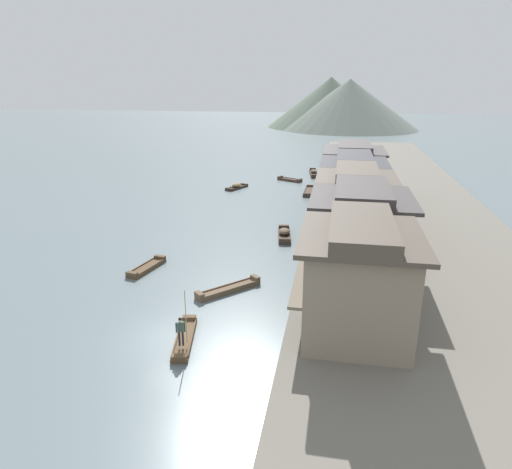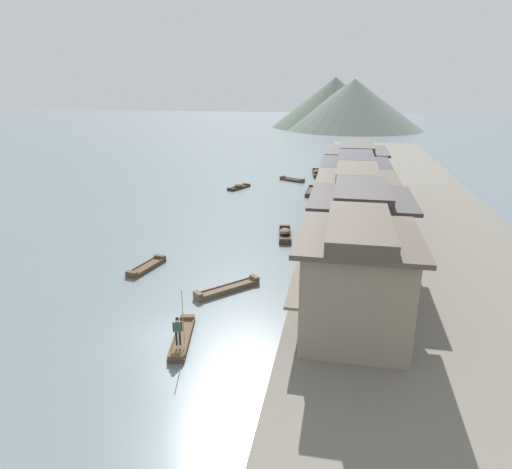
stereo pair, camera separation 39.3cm
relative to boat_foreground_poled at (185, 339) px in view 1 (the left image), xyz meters
name	(u,v)px [view 1 (the left image)]	position (x,y,z in m)	size (l,w,h in m)	color
ground_plane	(167,337)	(-1.09, 0.21, -0.14)	(400.00, 400.00, 0.00)	slate
riverbank_right	(398,206)	(14.34, 30.21, 0.20)	(18.00, 110.00, 0.69)	#6B665B
boat_foreground_poled	(185,339)	(0.00, 0.00, 0.00)	(1.69, 4.43, 0.43)	brown
boatman_person	(181,328)	(0.23, -1.05, 1.29)	(0.53, 0.37, 3.04)	black
boat_moored_nearest	(290,180)	(0.89, 43.25, 0.02)	(3.71, 2.59, 0.48)	#423328
boat_moored_second	(228,289)	(0.88, 6.41, 0.04)	(3.84, 4.03, 0.55)	brown
boat_moored_third	(284,234)	(3.17, 18.32, 0.16)	(1.67, 4.30, 0.82)	#423328
boat_moored_far	(147,267)	(-6.03, 9.02, 0.02)	(1.74, 3.96, 0.47)	brown
boat_midriver_drifting	(314,173)	(3.97, 48.34, 0.12)	(1.69, 5.80, 0.80)	#33281E
boat_midriver_upstream	(309,191)	(4.06, 36.37, 0.02)	(1.08, 5.26, 0.49)	#423328
boat_upstream_distant	(237,186)	(-5.44, 37.05, 0.14)	(2.53, 3.86, 0.74)	#33281E
house_waterfront_nearest	(358,278)	(8.98, 1.71, 3.54)	(6.38, 7.34, 6.14)	gray
house_waterfront_second	(359,231)	(9.30, 9.74, 3.54)	(7.03, 7.36, 6.14)	gray
house_waterfront_tall	(355,205)	(9.12, 16.79, 3.54)	(6.67, 6.80, 6.14)	gray
house_waterfront_narrow	(353,186)	(9.09, 23.96, 3.54)	(6.62, 7.44, 6.14)	gray
house_waterfront_far	(353,171)	(9.31, 32.39, 3.53)	(7.04, 8.39, 6.14)	gray
hill_far_west	(330,102)	(3.92, 128.33, 7.35)	(38.61, 38.61, 15.00)	#5B6B5B
hill_far_centre	(349,104)	(9.62, 122.53, 7.05)	(40.96, 40.96, 14.38)	slate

